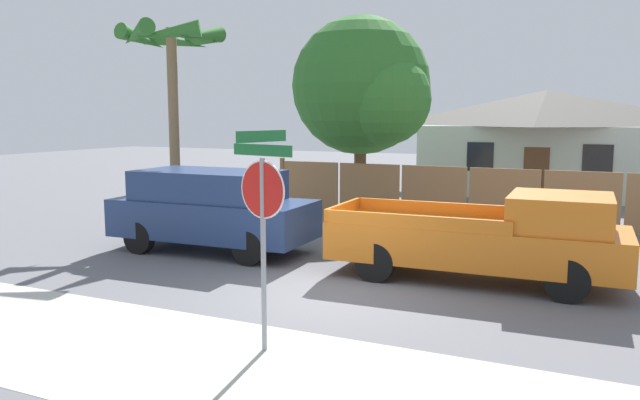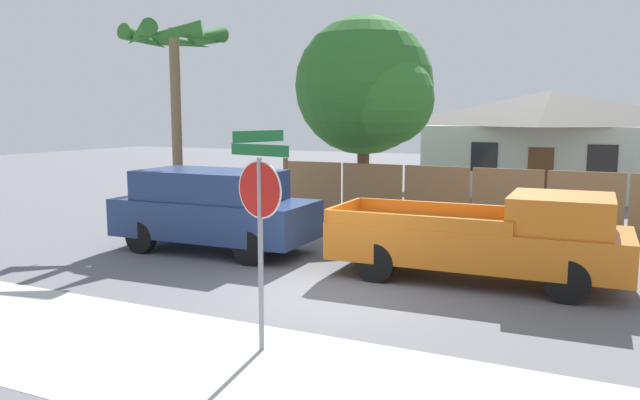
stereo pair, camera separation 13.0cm
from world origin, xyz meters
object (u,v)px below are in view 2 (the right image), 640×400
at_px(palm_tree, 174,54).
at_px(stop_sign, 260,203).
at_px(oak_tree, 369,89).
at_px(red_suv, 214,208).
at_px(house, 550,140).
at_px(orange_pickup, 490,238).

xyz_separation_m(palm_tree, stop_sign, (6.80, -6.88, -2.79)).
distance_m(oak_tree, stop_sign, 12.85).
xyz_separation_m(red_suv, stop_sign, (4.24, -4.92, 1.00)).
relative_size(house, orange_pickup, 1.76).
height_order(palm_tree, red_suv, palm_tree).
bearing_deg(oak_tree, stop_sign, -75.26).
xyz_separation_m(orange_pickup, stop_sign, (-2.12, -4.93, 1.17)).
relative_size(oak_tree, stop_sign, 2.15).
relative_size(house, stop_sign, 3.31).
height_order(red_suv, orange_pickup, red_suv).
bearing_deg(red_suv, palm_tree, 140.92).
bearing_deg(palm_tree, stop_sign, -45.32).
distance_m(palm_tree, stop_sign, 10.07).
height_order(house, orange_pickup, house).
relative_size(house, oak_tree, 1.54).
bearing_deg(oak_tree, orange_pickup, -53.93).
bearing_deg(oak_tree, palm_tree, -123.52).
bearing_deg(stop_sign, palm_tree, 147.84).
distance_m(red_suv, stop_sign, 6.57).
bearing_deg(oak_tree, house, 57.74).
bearing_deg(stop_sign, oak_tree, 117.90).
distance_m(house, stop_sign, 20.13).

